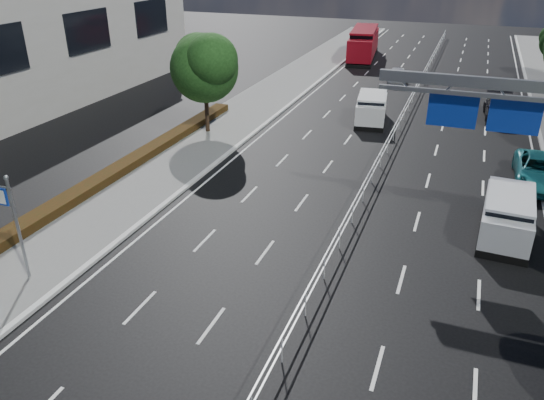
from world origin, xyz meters
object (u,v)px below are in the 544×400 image
(overhead_gantry, at_px, (537,112))
(parked_car_dark, at_px, (501,109))
(parked_car_teal, at_px, (540,171))
(silver_minivan, at_px, (507,216))
(toilet_sign, at_px, (4,209))
(white_minivan, at_px, (371,109))
(near_car_dark, at_px, (368,47))
(near_car_silver, at_px, (398,74))
(red_bus, at_px, (364,43))

(overhead_gantry, distance_m, parked_car_dark, 18.79)
(parked_car_teal, relative_size, parked_car_dark, 1.02)
(silver_minivan, bearing_deg, toilet_sign, -147.10)
(silver_minivan, distance_m, parked_car_dark, 18.23)
(white_minivan, bearing_deg, parked_car_dark, 16.78)
(toilet_sign, bearing_deg, near_car_dark, 85.94)
(white_minivan, xyz_separation_m, silver_minivan, (8.66, -14.31, -0.01))
(overhead_gantry, bearing_deg, near_car_dark, 109.77)
(near_car_silver, bearing_deg, toilet_sign, 71.35)
(white_minivan, xyz_separation_m, near_car_dark, (-5.28, 25.23, -0.17))
(near_car_dark, height_order, parked_car_dark, near_car_dark)
(near_car_dark, relative_size, silver_minivan, 1.02)
(white_minivan, relative_size, near_car_silver, 1.16)
(white_minivan, relative_size, parked_car_dark, 0.92)
(near_car_silver, height_order, near_car_dark, near_car_dark)
(toilet_sign, relative_size, white_minivan, 0.89)
(toilet_sign, height_order, white_minivan, toilet_sign)
(overhead_gantry, distance_m, near_car_silver, 29.00)
(red_bus, xyz_separation_m, parked_car_dark, (14.00, -18.86, -0.93))
(toilet_sign, distance_m, parked_car_dark, 33.24)
(near_car_dark, relative_size, parked_car_dark, 0.94)
(red_bus, distance_m, near_car_silver, 11.24)
(white_minivan, distance_m, red_bus, 23.41)
(white_minivan, distance_m, silver_minivan, 16.72)
(near_car_silver, relative_size, near_car_dark, 0.84)
(parked_car_teal, bearing_deg, silver_minivan, -104.71)
(overhead_gantry, xyz_separation_m, red_bus, (-14.24, 37.02, -3.91))
(parked_car_dark, bearing_deg, near_car_silver, 130.78)
(red_bus, relative_size, silver_minivan, 2.29)
(parked_car_dark, bearing_deg, silver_minivan, -93.38)
(red_bus, height_order, silver_minivan, red_bus)
(overhead_gantry, xyz_separation_m, parked_car_teal, (1.56, 6.56, -4.86))
(red_bus, bearing_deg, white_minivan, -83.51)
(overhead_gantry, height_order, red_bus, overhead_gantry)
(white_minivan, xyz_separation_m, red_bus, (-5.34, 22.78, 0.71))
(near_car_dark, bearing_deg, parked_car_teal, 107.78)
(white_minivan, relative_size, near_car_dark, 0.98)
(parked_car_teal, bearing_deg, overhead_gantry, -102.90)
(overhead_gantry, height_order, near_car_dark, overhead_gantry)
(white_minivan, distance_m, near_car_silver, 12.91)
(near_car_silver, bearing_deg, parked_car_teal, 111.64)
(parked_car_dark, bearing_deg, red_bus, 123.20)
(silver_minivan, bearing_deg, parked_car_dark, 93.14)
(overhead_gantry, xyz_separation_m, parked_car_dark, (-0.24, 18.15, -4.84))
(red_bus, relative_size, near_car_dark, 2.25)
(red_bus, xyz_separation_m, parked_car_teal, (15.80, -30.46, -0.95))
(overhead_gantry, xyz_separation_m, near_car_silver, (-8.96, 27.14, -4.90))
(overhead_gantry, xyz_separation_m, white_minivan, (-8.90, 14.23, -4.62))
(red_bus, relative_size, near_car_silver, 2.67)
(white_minivan, height_order, parked_car_teal, white_minivan)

